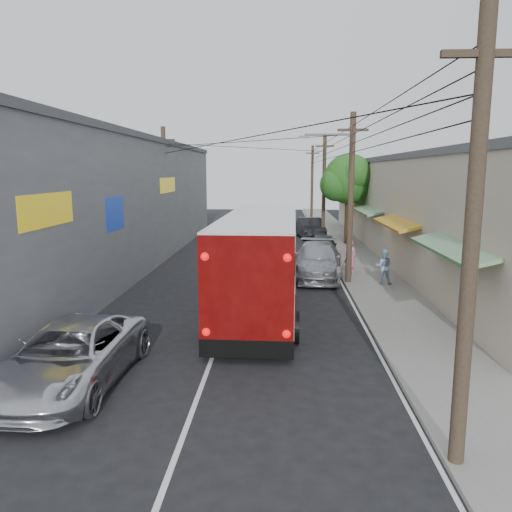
# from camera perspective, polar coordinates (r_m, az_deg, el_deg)

# --- Properties ---
(ground) EXTENTS (120.00, 120.00, 0.00)m
(ground) POSITION_cam_1_polar(r_m,az_deg,el_deg) (11.99, -7.17, -16.91)
(ground) COLOR black
(ground) RESTS_ON ground
(sidewalk) EXTENTS (3.00, 80.00, 0.12)m
(sidewalk) POSITION_cam_1_polar(r_m,az_deg,el_deg) (31.33, 11.18, -0.22)
(sidewalk) COLOR slate
(sidewalk) RESTS_ON ground
(building_right) EXTENTS (7.09, 40.00, 6.25)m
(building_right) POSITION_cam_1_polar(r_m,az_deg,el_deg) (33.84, 18.44, 5.47)
(building_right) COLOR #B3AB8E
(building_right) RESTS_ON ground
(building_left) EXTENTS (7.20, 36.00, 7.25)m
(building_left) POSITION_cam_1_polar(r_m,az_deg,el_deg) (30.45, -17.31, 6.05)
(building_left) COLOR gray
(building_left) RESTS_ON ground
(utility_poles) EXTENTS (11.80, 45.28, 8.00)m
(utility_poles) POSITION_cam_1_polar(r_m,az_deg,el_deg) (30.92, 5.09, 7.38)
(utility_poles) COLOR #473828
(utility_poles) RESTS_ON ground
(street_tree) EXTENTS (4.40, 4.00, 6.60)m
(street_tree) POSITION_cam_1_polar(r_m,az_deg,el_deg) (36.90, 10.66, 8.47)
(street_tree) COLOR #3F2B19
(street_tree) RESTS_ON ground
(coach_bus) EXTENTS (3.24, 12.94, 3.71)m
(coach_bus) POSITION_cam_1_polar(r_m,az_deg,el_deg) (19.97, 0.66, -0.21)
(coach_bus) COLOR silver
(coach_bus) RESTS_ON ground
(jeepney) EXTENTS (2.79, 5.73, 1.57)m
(jeepney) POSITION_cam_1_polar(r_m,az_deg,el_deg) (13.59, -20.44, -10.58)
(jeepney) COLOR silver
(jeepney) RESTS_ON ground
(parked_suv) EXTENTS (3.07, 6.19, 1.73)m
(parked_suv) POSITION_cam_1_polar(r_m,az_deg,el_deg) (25.47, 6.98, -0.53)
(parked_suv) COLOR #A8A8B0
(parked_suv) RESTS_ON ground
(parked_car_mid) EXTENTS (2.04, 4.32, 1.43)m
(parked_car_mid) POSITION_cam_1_polar(r_m,az_deg,el_deg) (31.49, 7.67, 1.13)
(parked_car_mid) COLOR #28272C
(parked_car_mid) RESTS_ON ground
(parked_car_far) EXTENTS (2.36, 5.16, 1.64)m
(parked_car_far) POSITION_cam_1_polar(r_m,az_deg,el_deg) (40.40, 6.22, 3.19)
(parked_car_far) COLOR black
(parked_car_far) RESTS_ON ground
(pedestrian_near) EXTENTS (0.74, 0.61, 1.73)m
(pedestrian_near) POSITION_cam_1_polar(r_m,az_deg,el_deg) (26.22, 10.68, -0.06)
(pedestrian_near) COLOR pink
(pedestrian_near) RESTS_ON sidewalk
(pedestrian_far) EXTENTS (0.92, 0.79, 1.64)m
(pedestrian_far) POSITION_cam_1_polar(r_m,az_deg,el_deg) (24.07, 14.40, -1.18)
(pedestrian_far) COLOR #9ABCE0
(pedestrian_far) RESTS_ON sidewalk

